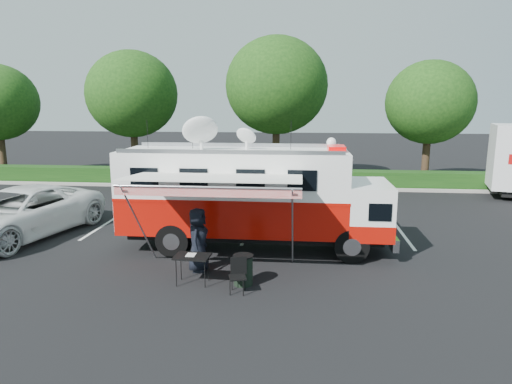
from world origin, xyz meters
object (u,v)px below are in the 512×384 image
(folding_table, at_px, (192,257))
(command_truck, at_px, (252,196))
(trash_bin, at_px, (243,270))
(white_suv, at_px, (23,237))

(folding_table, bearing_deg, command_truck, 67.88)
(folding_table, height_order, trash_bin, trash_bin)
(white_suv, bearing_deg, folding_table, -13.01)
(folding_table, bearing_deg, trash_bin, 2.79)
(command_truck, bearing_deg, trash_bin, -88.44)
(command_truck, distance_m, white_suv, 9.00)
(command_truck, relative_size, trash_bin, 10.63)
(trash_bin, bearing_deg, command_truck, 91.56)
(white_suv, distance_m, trash_bin, 9.63)
(trash_bin, bearing_deg, white_suv, 157.28)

